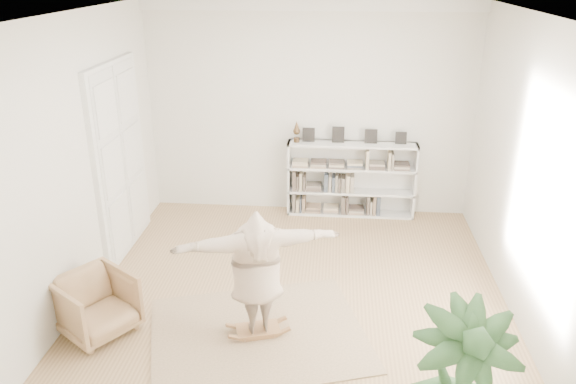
% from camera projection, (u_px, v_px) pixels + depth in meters
% --- Properties ---
extents(floor, '(6.00, 6.00, 0.00)m').
position_uv_depth(floor, '(295.00, 299.00, 7.41)').
color(floor, '#906F4A').
rests_on(floor, ground).
extents(room_shell, '(6.00, 6.00, 6.00)m').
position_uv_depth(room_shell, '(311.00, 5.00, 8.79)').
color(room_shell, silver).
rests_on(room_shell, floor).
extents(doors, '(0.09, 1.78, 2.92)m').
position_uv_depth(doors, '(121.00, 161.00, 8.30)').
color(doors, white).
rests_on(doors, floor).
extents(bookshelf, '(2.20, 0.35, 1.64)m').
position_uv_depth(bookshelf, '(351.00, 180.00, 9.70)').
color(bookshelf, silver).
rests_on(bookshelf, floor).
extents(armchair, '(1.12, 1.12, 0.74)m').
position_uv_depth(armchair, '(96.00, 305.00, 6.64)').
color(armchair, tan).
rests_on(armchair, floor).
extents(rug, '(2.98, 2.65, 0.02)m').
position_uv_depth(rug, '(258.00, 334.00, 6.71)').
color(rug, tan).
rests_on(rug, floor).
extents(rocker_board, '(0.58, 0.44, 0.11)m').
position_uv_depth(rocker_board, '(258.00, 330.00, 6.69)').
color(rocker_board, '#965F3C').
rests_on(rocker_board, rug).
extents(person, '(1.95, 1.05, 1.53)m').
position_uv_depth(person, '(257.00, 269.00, 6.37)').
color(person, tan).
rests_on(person, rocker_board).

